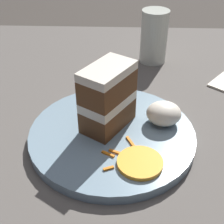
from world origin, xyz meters
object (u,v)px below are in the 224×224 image
at_px(drinking_glass, 154,40).
at_px(cream_dollop, 164,113).
at_px(cake_slice, 108,97).
at_px(orange_garnish, 140,163).
at_px(plate, 112,135).

bearing_deg(drinking_glass, cream_dollop, -90.17).
relative_size(cake_slice, orange_garnish, 1.62).
xyz_separation_m(cake_slice, orange_garnish, (0.05, -0.09, -0.05)).
height_order(cake_slice, orange_garnish, cake_slice).
distance_m(cake_slice, orange_garnish, 0.12).
bearing_deg(plate, cake_slice, 113.92).
xyz_separation_m(cream_dollop, orange_garnish, (-0.04, -0.10, -0.02)).
distance_m(plate, orange_garnish, 0.09).
xyz_separation_m(cake_slice, cream_dollop, (0.09, 0.01, -0.04)).
distance_m(plate, cake_slice, 0.07).
xyz_separation_m(plate, orange_garnish, (0.04, -0.08, 0.01)).
bearing_deg(plate, orange_garnish, -60.09).
bearing_deg(cream_dollop, drinking_glass, 89.83).
distance_m(plate, cream_dollop, 0.09).
bearing_deg(cake_slice, cream_dollop, -141.87).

